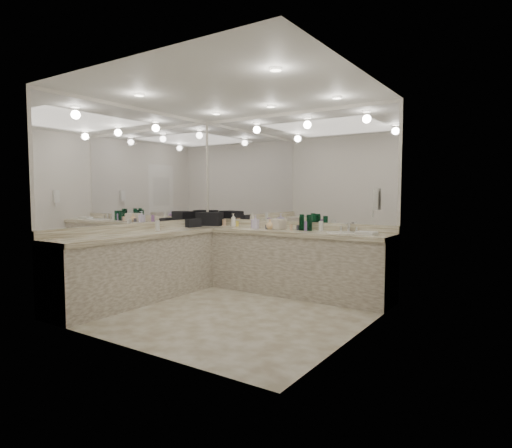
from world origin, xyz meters
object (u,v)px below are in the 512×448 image
Objects in this scene: cream_cosmetic_case at (277,224)px; hand_towel at (366,233)px; sink at (343,233)px; soap_bottle_a at (233,220)px; wall_phone at (377,199)px; soap_bottle_c at (270,224)px; soap_bottle_b at (255,222)px; black_toiletry_bag at (210,219)px.

cream_cosmetic_case is 1.34m from hand_towel.
sink is 2.18× the size of soap_bottle_a.
wall_phone is 1.78m from soap_bottle_c.
hand_towel is 1.66m from soap_bottle_b.
soap_bottle_b is at bearing -151.24° from cream_cosmetic_case.
black_toiletry_bag is 2.59m from hand_towel.
black_toiletry_bag reaches higher than soap_bottle_a.
soap_bottle_b is (-1.32, -0.07, 0.10)m from sink.
black_toiletry_bag is 1.58× the size of cream_cosmetic_case.
soap_bottle_c is (-1.42, 0.00, 0.05)m from hand_towel.
black_toiletry_bag is 2.62× the size of soap_bottle_c.
cream_cosmetic_case is 0.33m from soap_bottle_b.
soap_bottle_c is at bearing -7.29° from soap_bottle_a.
soap_bottle_a is (-2.41, 0.53, -0.35)m from wall_phone.
cream_cosmetic_case is at bearing 36.73° from soap_bottle_c.
wall_phone is at bearing -12.47° from soap_bottle_b.
sink is 1.81m from soap_bottle_a.
cream_cosmetic_case is at bearing -179.85° from sink.
cream_cosmetic_case is 1.26× the size of soap_bottle_b.
soap_bottle_c is at bearing 3.47° from soap_bottle_b.
soap_bottle_b is at bearing -12.56° from soap_bottle_a.
soap_bottle_a reaches higher than hand_towel.
soap_bottle_a reaches higher than soap_bottle_b.
soap_bottle_b is at bearing 167.53° from wall_phone.
soap_bottle_c is (0.73, -0.09, -0.03)m from soap_bottle_a.
soap_bottle_c is at bearing 165.33° from wall_phone.
soap_bottle_c is at bearing -3.02° from black_toiletry_bag.
sink is 1.08m from soap_bottle_c.
cream_cosmetic_case is 1.01× the size of hand_towel.
hand_towel is 1.42m from soap_bottle_c.
cream_cosmetic_case is at bearing -0.26° from black_toiletry_bag.
black_toiletry_bag is 1.98× the size of soap_bottle_b.
black_toiletry_bag reaches higher than sink.
black_toiletry_bag is 1.18m from soap_bottle_c.
wall_phone is at bearing -14.67° from soap_bottle_c.
soap_bottle_a is at bearing 178.92° from sink.
soap_bottle_c is at bearing -127.07° from cream_cosmetic_case.
soap_bottle_a is 0.73m from soap_bottle_c.
cream_cosmetic_case is at bearing 162.83° from wall_phone.
sink is at bearing 16.35° from cream_cosmetic_case.
soap_bottle_c is (-1.08, -0.06, 0.08)m from sink.
hand_towel is at bearing 0.39° from soap_bottle_b.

